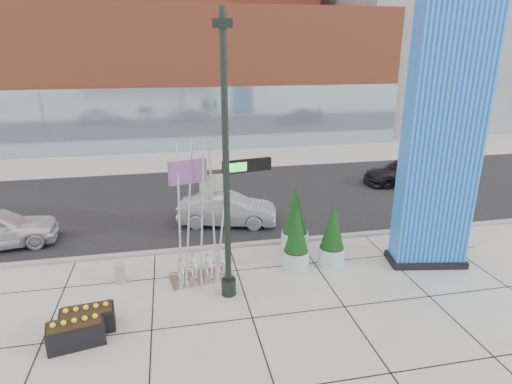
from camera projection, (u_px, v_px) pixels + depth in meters
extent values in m
plane|color=#9E9991|center=(216.00, 304.00, 13.80)|extent=(160.00, 160.00, 0.00)
cube|color=black|center=(195.00, 201.00, 23.08)|extent=(80.00, 12.00, 0.02)
cube|color=gray|center=(205.00, 248.00, 17.49)|extent=(80.00, 0.30, 0.12)
cube|color=#AD4D32|center=(191.00, 76.00, 37.31)|extent=(34.00, 10.00, 11.00)
cube|color=#8CA5B2|center=(196.00, 119.00, 33.81)|extent=(34.00, 0.60, 5.00)
cube|color=slate|center=(423.00, 37.00, 45.56)|extent=(20.00, 18.00, 18.00)
cube|color=#0B43AC|center=(441.00, 144.00, 14.97)|extent=(2.72, 1.46, 9.30)
cube|color=black|center=(425.00, 259.00, 16.41)|extent=(2.96, 1.70, 0.26)
cylinder|color=black|center=(226.00, 166.00, 12.91)|extent=(0.20, 0.20, 8.92)
cylinder|color=black|center=(229.00, 287.00, 14.24)|extent=(0.49, 0.49, 0.56)
cube|color=black|center=(223.00, 23.00, 11.63)|extent=(0.59, 0.34, 0.25)
cube|color=silver|center=(202.00, 278.00, 15.29)|extent=(2.35, 1.46, 0.06)
cylinder|color=silver|center=(178.00, 217.00, 14.19)|extent=(0.08, 0.08, 5.00)
cylinder|color=silver|center=(190.00, 213.00, 14.59)|extent=(0.08, 0.08, 5.00)
cylinder|color=silver|center=(202.00, 214.00, 14.43)|extent=(0.08, 0.08, 5.00)
cylinder|color=silver|center=(214.00, 210.00, 14.80)|extent=(0.08, 0.08, 5.00)
cylinder|color=silver|center=(223.00, 214.00, 14.43)|extent=(0.08, 0.08, 5.00)
torus|color=silver|center=(180.00, 270.00, 14.92)|extent=(0.22, 0.91, 0.91)
torus|color=silver|center=(194.00, 266.00, 15.20)|extent=(0.22, 0.91, 0.91)
torus|color=silver|center=(208.00, 267.00, 15.11)|extent=(0.22, 0.91, 0.91)
torus|color=silver|center=(222.00, 263.00, 15.39)|extent=(0.22, 0.91, 0.91)
cube|color=red|center=(187.00, 172.00, 13.97)|extent=(1.27, 0.38, 0.80)
cube|color=silver|center=(215.00, 184.00, 14.39)|extent=(1.00, 0.12, 0.60)
cylinder|color=gray|center=(120.00, 273.00, 14.95)|extent=(0.37, 0.37, 0.73)
cylinder|color=black|center=(226.00, 214.00, 15.91)|extent=(0.09, 0.09, 3.94)
cube|color=black|center=(248.00, 167.00, 15.50)|extent=(1.88, 0.48, 0.47)
cube|color=#19D833|center=(238.00, 168.00, 15.34)|extent=(0.65, 0.13, 0.33)
cylinder|color=#96C9C7|center=(331.00, 256.00, 16.23)|extent=(1.00, 1.00, 0.70)
cylinder|color=black|center=(332.00, 247.00, 16.12)|extent=(0.92, 0.92, 0.06)
cone|color=black|center=(333.00, 225.00, 15.83)|extent=(0.90, 0.90, 1.79)
cylinder|color=#96C9C7|center=(296.00, 259.00, 15.96)|extent=(0.98, 0.98, 0.69)
cylinder|color=black|center=(296.00, 251.00, 15.85)|extent=(0.91, 0.91, 0.06)
cone|color=black|center=(297.00, 229.00, 15.57)|extent=(0.89, 0.89, 1.77)
cylinder|color=#96C9C7|center=(295.00, 241.00, 17.43)|extent=(1.09, 1.09, 0.76)
cylinder|color=black|center=(295.00, 232.00, 17.31)|extent=(1.00, 1.00, 0.07)
cone|color=black|center=(296.00, 209.00, 16.99)|extent=(0.98, 0.98, 1.96)
cube|color=black|center=(88.00, 320.00, 12.41)|extent=(1.59, 0.94, 0.65)
cube|color=black|center=(86.00, 310.00, 12.30)|extent=(1.47, 0.82, 0.06)
cube|color=black|center=(76.00, 334.00, 11.82)|extent=(1.63, 1.04, 0.65)
cube|color=black|center=(75.00, 323.00, 11.71)|extent=(1.50, 0.91, 0.06)
imported|color=#9A9CA2|center=(227.00, 210.00, 19.77)|extent=(4.73, 2.58, 1.48)
imported|color=black|center=(407.00, 172.00, 25.82)|extent=(5.30, 2.30, 1.52)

